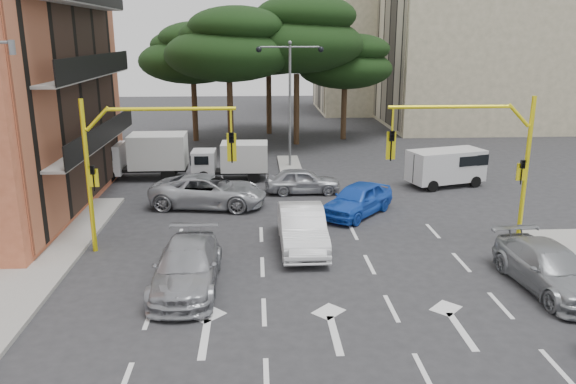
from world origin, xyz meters
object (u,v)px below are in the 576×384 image
(car_silver_wagon, at_px, (187,267))
(car_silver_cross_a, at_px, (209,191))
(signal_mast_left, at_px, (134,154))
(car_silver_cross_b, at_px, (303,181))
(car_silver_parked, at_px, (550,268))
(van_white, at_px, (446,168))
(box_truck_b, at_px, (231,161))
(signal_mast_right, at_px, (484,150))
(car_white_hatch, at_px, (302,228))
(street_lamp_center, at_px, (290,82))
(car_blue_compact, at_px, (357,199))
(box_truck_a, at_px, (142,156))

(car_silver_wagon, xyz_separation_m, car_silver_cross_a, (0.01, 9.35, 0.03))
(signal_mast_left, relative_size, car_silver_cross_b, 1.49)
(car_silver_wagon, bearing_deg, signal_mast_left, 122.85)
(car_silver_parked, xyz_separation_m, van_white, (0.90, 13.39, 0.31))
(car_silver_cross_b, xyz_separation_m, box_truck_b, (-3.98, 3.17, 0.42))
(car_silver_cross_b, distance_m, box_truck_b, 5.10)
(signal_mast_left, height_order, car_silver_parked, signal_mast_left)
(signal_mast_right, height_order, car_white_hatch, signal_mast_right)
(signal_mast_right, xyz_separation_m, car_silver_parked, (0.80, -4.38, -3.15))
(van_white, bearing_deg, street_lamp_center, -136.78)
(street_lamp_center, bearing_deg, car_silver_parked, -67.54)
(street_lamp_center, relative_size, van_white, 1.85)
(car_silver_cross_a, bearing_deg, car_blue_compact, -95.19)
(car_silver_cross_a, distance_m, box_truck_a, 7.36)
(signal_mast_right, distance_m, signal_mast_left, 13.61)
(car_silver_wagon, bearing_deg, box_truck_a, 106.58)
(street_lamp_center, height_order, van_white, street_lamp_center)
(signal_mast_left, bearing_deg, signal_mast_right, 0.00)
(car_white_hatch, height_order, box_truck_b, box_truck_b)
(car_blue_compact, relative_size, car_silver_wagon, 0.86)
(car_silver_wagon, bearing_deg, car_silver_parked, -3.13)
(car_silver_parked, bearing_deg, street_lamp_center, 107.77)
(car_silver_cross_b, bearing_deg, car_silver_cross_a, 114.20)
(street_lamp_center, distance_m, box_truck_b, 6.35)
(signal_mast_right, distance_m, box_truck_a, 19.74)
(street_lamp_center, bearing_deg, car_silver_wagon, -104.51)
(car_blue_compact, height_order, van_white, van_white)
(van_white, bearing_deg, car_blue_compact, -66.00)
(car_silver_cross_a, distance_m, car_silver_parked, 15.83)
(car_blue_compact, xyz_separation_m, box_truck_b, (-6.25, 7.13, 0.34))
(car_silver_wagon, distance_m, van_white, 18.13)
(box_truck_b, bearing_deg, car_silver_wagon, 177.67)
(box_truck_b, bearing_deg, car_white_hatch, -162.58)
(car_white_hatch, bearing_deg, signal_mast_right, 0.37)
(street_lamp_center, height_order, car_blue_compact, street_lamp_center)
(car_silver_cross_b, relative_size, box_truck_b, 0.90)
(car_silver_parked, relative_size, box_truck_b, 1.13)
(signal_mast_right, xyz_separation_m, car_silver_cross_b, (-6.48, 7.96, -3.20))
(street_lamp_center, height_order, car_silver_wagon, street_lamp_center)
(van_white, bearing_deg, car_silver_cross_b, -99.01)
(car_silver_wagon, distance_m, box_truck_b, 14.74)
(car_blue_compact, bearing_deg, box_truck_a, -173.79)
(street_lamp_center, xyz_separation_m, box_truck_a, (-8.90, -2.33, -4.09))
(signal_mast_right, relative_size, car_silver_cross_b, 1.49)
(car_blue_compact, relative_size, car_silver_cross_a, 0.79)
(van_white, bearing_deg, box_truck_b, -116.20)
(signal_mast_right, distance_m, street_lamp_center, 15.65)
(box_truck_b, bearing_deg, car_silver_cross_a, 171.74)
(van_white, bearing_deg, signal_mast_right, -26.97)
(signal_mast_right, distance_m, car_silver_cross_a, 13.10)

